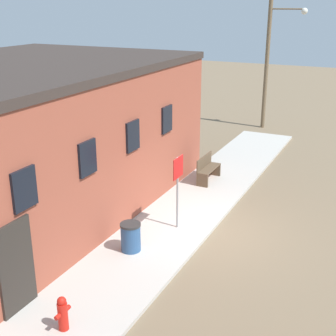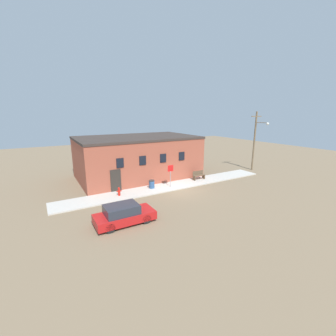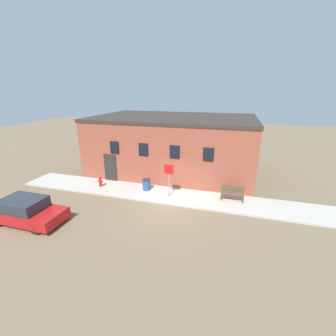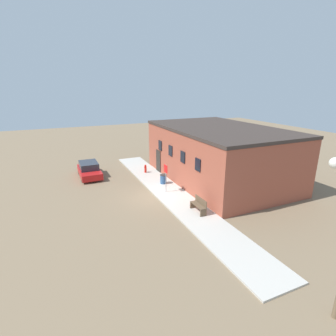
{
  "view_description": "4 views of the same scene",
  "coord_description": "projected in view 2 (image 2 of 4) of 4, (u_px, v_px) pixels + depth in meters",
  "views": [
    {
      "loc": [
        -11.82,
        -4.27,
        6.52
      ],
      "look_at": [
        -0.44,
        1.25,
        2.0
      ],
      "focal_mm": 50.0,
      "sensor_mm": 36.0,
      "label": 1
    },
    {
      "loc": [
        -11.34,
        -17.43,
        7.27
      ],
      "look_at": [
        -0.44,
        1.25,
        2.0
      ],
      "focal_mm": 24.0,
      "sensor_mm": 36.0,
      "label": 2
    },
    {
      "loc": [
        3.4,
        -11.95,
        6.78
      ],
      "look_at": [
        -0.44,
        1.25,
        2.0
      ],
      "focal_mm": 24.0,
      "sensor_mm": 36.0,
      "label": 3
    },
    {
      "loc": [
        17.19,
        -6.68,
        8.05
      ],
      "look_at": [
        -0.44,
        1.25,
        2.0
      ],
      "focal_mm": 28.0,
      "sensor_mm": 36.0,
      "label": 4
    }
  ],
  "objects": [
    {
      "name": "ground_plane",
      "position": [
        178.0,
        190.0,
        21.89
      ],
      "size": [
        80.0,
        80.0,
        0.0
      ],
      "primitive_type": "plane",
      "color": "#7A664C"
    },
    {
      "name": "sidewalk",
      "position": [
        172.0,
        186.0,
        22.93
      ],
      "size": [
        22.64,
        2.5,
        0.1
      ],
      "color": "#BCB7AD",
      "rests_on": "ground"
    },
    {
      "name": "brick_building",
      "position": [
        137.0,
        157.0,
        26.12
      ],
      "size": [
        13.23,
        8.25,
        4.72
      ],
      "color": "#9E4C38",
      "rests_on": "ground"
    },
    {
      "name": "fire_hydrant",
      "position": [
        119.0,
        191.0,
        20.04
      ],
      "size": [
        0.44,
        0.21,
        0.78
      ],
      "color": "red",
      "rests_on": "sidewalk"
    },
    {
      "name": "stop_sign",
      "position": [
        170.0,
        172.0,
        22.2
      ],
      "size": [
        0.62,
        0.06,
        2.22
      ],
      "color": "gray",
      "rests_on": "sidewalk"
    },
    {
      "name": "bench",
      "position": [
        199.0,
        175.0,
        24.93
      ],
      "size": [
        1.41,
        0.44,
        0.96
      ],
      "color": "brown",
      "rests_on": "sidewalk"
    },
    {
      "name": "trash_bin",
      "position": [
        152.0,
        184.0,
        22.05
      ],
      "size": [
        0.56,
        0.56,
        0.8
      ],
      "color": "#2D517F",
      "rests_on": "sidewalk"
    },
    {
      "name": "utility_pole",
      "position": [
        256.0,
        139.0,
        28.69
      ],
      "size": [
        1.8,
        1.96,
        7.51
      ],
      "color": "brown",
      "rests_on": "ground"
    },
    {
      "name": "parked_car",
      "position": [
        124.0,
        214.0,
        15.12
      ],
      "size": [
        4.01,
        1.79,
        1.34
      ],
      "color": "black",
      "rests_on": "ground"
    }
  ]
}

